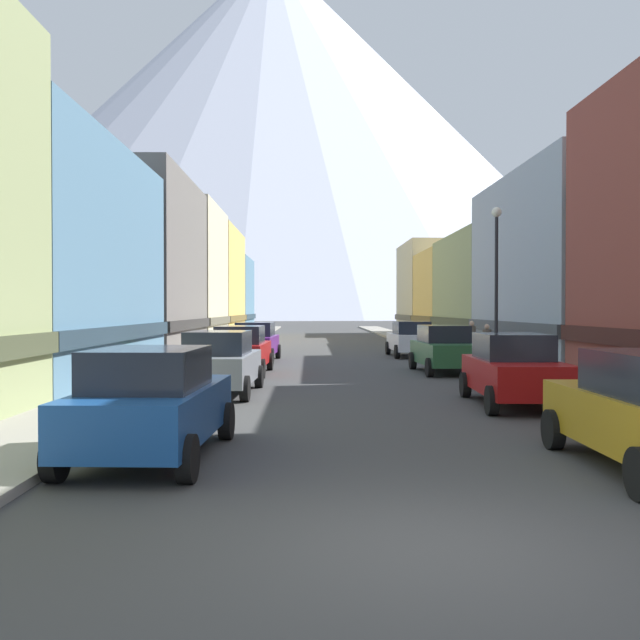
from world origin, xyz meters
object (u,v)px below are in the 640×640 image
(car_right_2, at_px, (445,349))
(streetlamp_right, at_px, (496,264))
(potted_plant_0, at_px, (143,358))
(pedestrian_1, at_px, (472,341))
(car_left_1, at_px, (220,362))
(car_left_3, at_px, (255,341))
(car_right_1, at_px, (514,369))
(car_right_3, at_px, (411,339))
(pedestrian_0, at_px, (487,344))
(car_left_0, at_px, (152,403))
(car_left_2, at_px, (241,350))

(car_right_2, distance_m, streetlamp_right, 3.76)
(car_right_2, relative_size, potted_plant_0, 4.59)
(pedestrian_1, bearing_deg, streetlamp_right, -96.66)
(potted_plant_0, bearing_deg, car_left_1, -54.50)
(car_left_3, relative_size, car_right_1, 1.00)
(car_left_1, distance_m, pedestrian_1, 16.35)
(car_right_3, distance_m, pedestrian_1, 3.69)
(pedestrian_0, height_order, pedestrian_1, pedestrian_1)
(car_left_0, distance_m, car_left_3, 21.41)
(car_right_3, height_order, streetlamp_right, streetlamp_right)
(car_right_1, height_order, car_right_3, same)
(car_left_3, xyz_separation_m, car_right_3, (7.60, 2.83, 0.00))
(pedestrian_0, bearing_deg, car_right_1, -101.08)
(car_left_3, relative_size, streetlamp_right, 0.77)
(streetlamp_right, bearing_deg, car_left_1, -150.46)
(car_right_1, relative_size, potted_plant_0, 4.59)
(streetlamp_right, bearing_deg, car_right_3, 98.41)
(car_left_1, height_order, pedestrian_1, pedestrian_1)
(car_left_3, distance_m, car_right_2, 9.78)
(car_left_0, bearing_deg, pedestrian_0, 61.69)
(car_left_3, height_order, potted_plant_0, car_left_3)
(car_right_2, bearing_deg, car_left_2, -176.13)
(car_left_3, height_order, pedestrian_1, pedestrian_1)
(car_left_1, xyz_separation_m, car_right_3, (7.60, 15.66, 0.00))
(car_left_3, xyz_separation_m, car_right_2, (7.59, -6.16, 0.00))
(car_left_2, distance_m, car_right_2, 7.62)
(car_left_1, relative_size, pedestrian_1, 2.65)
(car_right_1, bearing_deg, car_right_2, 90.03)
(car_left_2, distance_m, pedestrian_0, 10.80)
(car_left_2, distance_m, potted_plant_0, 3.61)
(car_left_1, bearing_deg, car_left_0, -90.00)
(car_right_2, bearing_deg, car_right_1, -89.97)
(car_right_2, distance_m, pedestrian_0, 4.21)
(car_right_1, height_order, potted_plant_0, car_right_1)
(car_left_3, xyz_separation_m, pedestrian_0, (10.05, -2.74, -0.01))
(car_left_2, xyz_separation_m, pedestrian_0, (10.05, 3.94, -0.01))
(car_right_3, relative_size, pedestrian_0, 2.77)
(car_left_0, xyz_separation_m, car_left_3, (0.01, 21.41, 0.00))
(streetlamp_right, bearing_deg, potted_plant_0, -176.74)
(pedestrian_0, relative_size, pedestrian_1, 0.95)
(car_right_3, bearing_deg, streetlamp_right, -81.59)
(car_left_2, distance_m, car_right_1, 11.45)
(car_right_2, xyz_separation_m, streetlamp_right, (1.55, -1.48, 3.09))
(car_right_3, distance_m, pedestrian_0, 6.08)
(potted_plant_0, bearing_deg, pedestrian_0, 22.94)
(car_left_1, xyz_separation_m, potted_plant_0, (-3.20, 4.48, -0.18))
(potted_plant_0, bearing_deg, streetlamp_right, 3.26)
(car_left_1, relative_size, car_left_2, 1.00)
(car_left_0, relative_size, car_right_2, 1.00)
(car_left_1, distance_m, streetlamp_right, 10.96)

